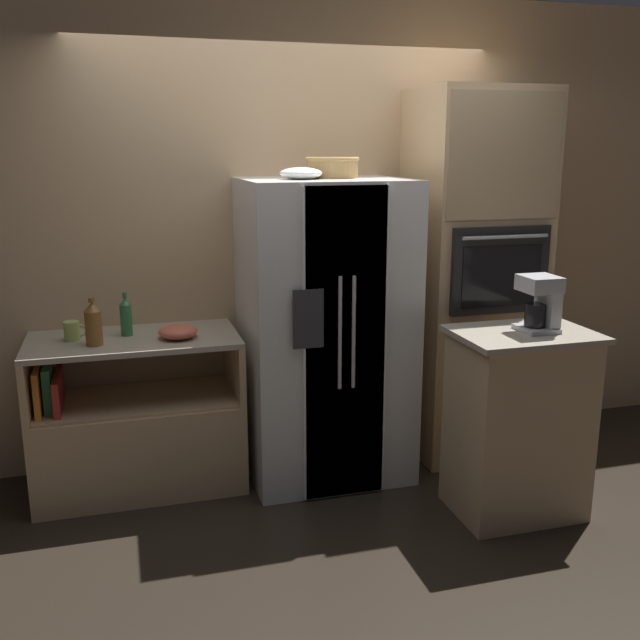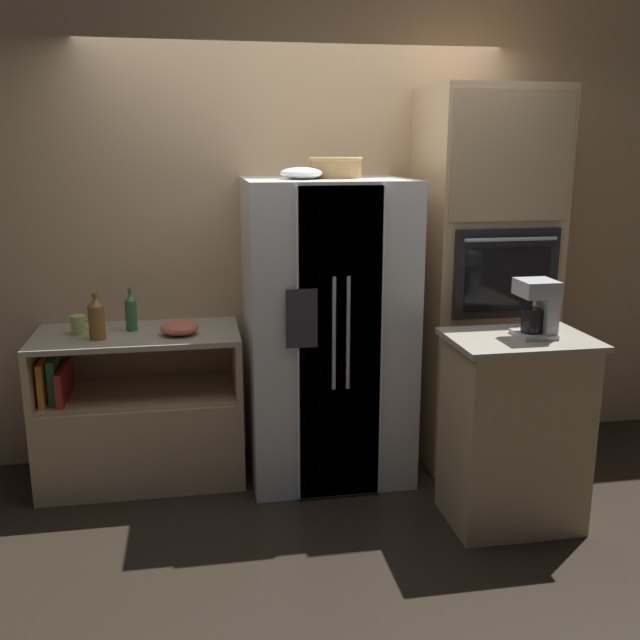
% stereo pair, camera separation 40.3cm
% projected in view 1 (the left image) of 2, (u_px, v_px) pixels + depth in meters
% --- Properties ---
extents(ground_plane, '(20.00, 20.00, 0.00)m').
position_uv_depth(ground_plane, '(310.00, 474.00, 4.27)').
color(ground_plane, black).
extents(wall_back, '(12.00, 0.06, 2.80)m').
position_uv_depth(wall_back, '(289.00, 232.00, 4.39)').
color(wall_back, tan).
rests_on(wall_back, ground_plane).
extents(counter_left, '(1.15, 0.61, 0.88)m').
position_uv_depth(counter_left, '(138.00, 433.00, 4.07)').
color(counter_left, tan).
rests_on(counter_left, ground_plane).
extents(refrigerator, '(0.92, 0.81, 1.74)m').
position_uv_depth(refrigerator, '(325.00, 330.00, 4.15)').
color(refrigerator, silver).
rests_on(refrigerator, ground_plane).
extents(wall_oven, '(0.74, 0.70, 2.25)m').
position_uv_depth(wall_oven, '(472.00, 277.00, 4.41)').
color(wall_oven, tan).
rests_on(wall_oven, ground_plane).
extents(island_counter, '(0.70, 0.51, 1.00)m').
position_uv_depth(island_counter, '(518.00, 423.00, 3.74)').
color(island_counter, tan).
rests_on(island_counter, ground_plane).
extents(wicker_basket, '(0.31, 0.31, 0.12)m').
position_uv_depth(wicker_basket, '(332.00, 167.00, 4.01)').
color(wicker_basket, tan).
rests_on(wicker_basket, refrigerator).
extents(fruit_bowl, '(0.23, 0.23, 0.06)m').
position_uv_depth(fruit_bowl, '(301.00, 173.00, 3.85)').
color(fruit_bowl, white).
rests_on(fruit_bowl, refrigerator).
extents(bottle_tall, '(0.06, 0.06, 0.24)m').
position_uv_depth(bottle_tall, '(126.00, 317.00, 3.96)').
color(bottle_tall, '#33723F').
rests_on(bottle_tall, counter_left).
extents(bottle_short, '(0.09, 0.09, 0.26)m').
position_uv_depth(bottle_short, '(93.00, 324.00, 3.76)').
color(bottle_short, brown).
rests_on(bottle_short, counter_left).
extents(mug, '(0.12, 0.08, 0.11)m').
position_uv_depth(mug, '(72.00, 331.00, 3.87)').
color(mug, '#B2D166').
rests_on(mug, counter_left).
extents(mixing_bowl, '(0.22, 0.22, 0.08)m').
position_uv_depth(mixing_bowl, '(178.00, 331.00, 3.91)').
color(mixing_bowl, '#DB664C').
rests_on(mixing_bowl, counter_left).
extents(coffee_maker, '(0.18, 0.19, 0.29)m').
position_uv_depth(coffee_maker, '(542.00, 301.00, 3.60)').
color(coffee_maker, '#B2B2B7').
rests_on(coffee_maker, island_counter).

